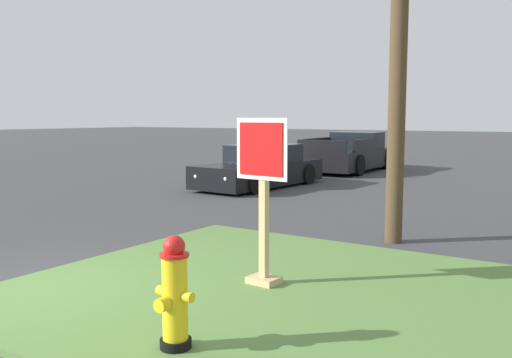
{
  "coord_description": "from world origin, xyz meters",
  "views": [
    {
      "loc": [
        5.55,
        -3.73,
        2.06
      ],
      "look_at": [
        1.27,
        2.76,
        1.19
      ],
      "focal_mm": 38.68,
      "sensor_mm": 36.0,
      "label": 1
    }
  ],
  "objects_px": {
    "manhole_cover": "(260,241)",
    "parked_sedan_black": "(261,169)",
    "stop_sign": "(263,205)",
    "pickup_truck_black": "(351,155)",
    "fire_hydrant": "(175,295)"
  },
  "relations": [
    {
      "from": "fire_hydrant",
      "to": "stop_sign",
      "type": "bearing_deg",
      "value": 100.47
    },
    {
      "from": "parked_sedan_black",
      "to": "pickup_truck_black",
      "type": "distance_m",
      "value": 6.05
    },
    {
      "from": "fire_hydrant",
      "to": "pickup_truck_black",
      "type": "height_order",
      "value": "pickup_truck_black"
    },
    {
      "from": "manhole_cover",
      "to": "parked_sedan_black",
      "type": "bearing_deg",
      "value": 122.83
    },
    {
      "from": "stop_sign",
      "to": "parked_sedan_black",
      "type": "distance_m",
      "value": 9.92
    },
    {
      "from": "parked_sedan_black",
      "to": "pickup_truck_black",
      "type": "xyz_separation_m",
      "value": [
        0.24,
        6.04,
        0.07
      ]
    },
    {
      "from": "fire_hydrant",
      "to": "pickup_truck_black",
      "type": "bearing_deg",
      "value": 108.72
    },
    {
      "from": "stop_sign",
      "to": "parked_sedan_black",
      "type": "height_order",
      "value": "stop_sign"
    },
    {
      "from": "manhole_cover",
      "to": "pickup_truck_black",
      "type": "bearing_deg",
      "value": 106.93
    },
    {
      "from": "manhole_cover",
      "to": "parked_sedan_black",
      "type": "height_order",
      "value": "parked_sedan_black"
    },
    {
      "from": "parked_sedan_black",
      "to": "pickup_truck_black",
      "type": "relative_size",
      "value": 0.86
    },
    {
      "from": "manhole_cover",
      "to": "pickup_truck_black",
      "type": "relative_size",
      "value": 0.13
    },
    {
      "from": "pickup_truck_black",
      "to": "parked_sedan_black",
      "type": "bearing_deg",
      "value": -92.32
    },
    {
      "from": "fire_hydrant",
      "to": "manhole_cover",
      "type": "height_order",
      "value": "fire_hydrant"
    },
    {
      "from": "stop_sign",
      "to": "pickup_truck_black",
      "type": "xyz_separation_m",
      "value": [
        -5.16,
        14.34,
        -0.41
      ]
    }
  ]
}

